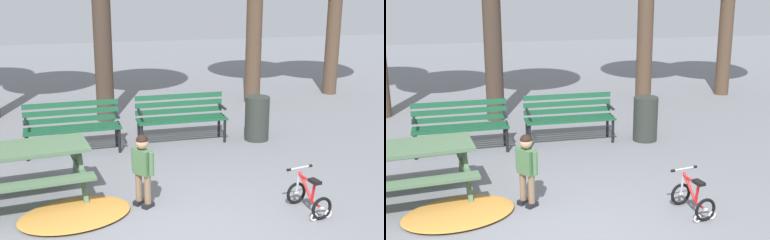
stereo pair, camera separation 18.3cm
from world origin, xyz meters
The scene contains 7 objects.
picnic_table centered at (-1.89, 1.70, 0.59)m, with size 1.98×1.59×0.79m.
park_bench_far_left centered at (-1.18, 3.62, 0.51)m, with size 1.62×0.54×0.85m.
park_bench_left centered at (0.72, 3.78, 0.51)m, with size 1.61×0.49×0.85m.
child_standing centered at (-0.32, 1.21, 0.57)m, with size 0.28×0.31×0.98m.
kids_bicycle centered at (1.72, 0.56, 0.20)m, with size 0.46×0.61×0.54m.
leaf_pile centered at (-1.20, 1.08, 0.04)m, with size 1.43×1.00×0.07m, color #C68438.
trash_bin centered at (2.09, 3.56, 0.40)m, with size 0.44×0.44×0.80m, color #2D332D.
Camera 2 is at (-0.96, -5.16, 2.97)m, focal length 49.20 mm.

